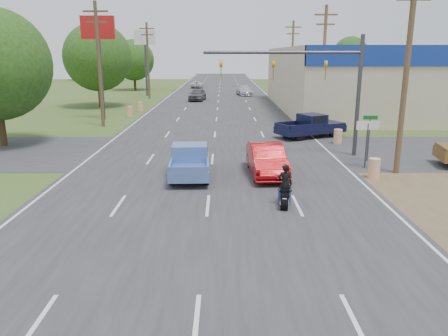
{
  "coord_description": "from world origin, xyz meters",
  "views": [
    {
      "loc": [
        0.61,
        -8.59,
        5.91
      ],
      "look_at": [
        0.65,
        9.05,
        1.3
      ],
      "focal_mm": 35.0,
      "sensor_mm": 36.0,
      "label": 1
    }
  ],
  "objects_px": {
    "rider": "(285,186)",
    "red_convertible": "(267,160)",
    "distant_car_white": "(197,85)",
    "distant_car_grey": "(197,95)",
    "distant_car_silver": "(245,91)",
    "motorcycle": "(285,196)",
    "blue_pickup": "(190,160)",
    "navy_pickup": "(312,126)"
  },
  "relations": [
    {
      "from": "distant_car_silver",
      "to": "motorcycle",
      "type": "bearing_deg",
      "value": -98.94
    },
    {
      "from": "red_convertible",
      "to": "distant_car_grey",
      "type": "bearing_deg",
      "value": 95.8
    },
    {
      "from": "red_convertible",
      "to": "distant_car_grey",
      "type": "height_order",
      "value": "distant_car_grey"
    },
    {
      "from": "rider",
      "to": "blue_pickup",
      "type": "height_order",
      "value": "rider"
    },
    {
      "from": "blue_pickup",
      "to": "navy_pickup",
      "type": "xyz_separation_m",
      "value": [
        8.15,
        10.45,
        0.05
      ]
    },
    {
      "from": "rider",
      "to": "navy_pickup",
      "type": "distance_m",
      "value": 15.45
    },
    {
      "from": "navy_pickup",
      "to": "distant_car_grey",
      "type": "xyz_separation_m",
      "value": [
        -9.83,
        25.91,
        -0.07
      ]
    },
    {
      "from": "distant_car_grey",
      "to": "motorcycle",
      "type": "bearing_deg",
      "value": -75.74
    },
    {
      "from": "blue_pickup",
      "to": "distant_car_white",
      "type": "height_order",
      "value": "blue_pickup"
    },
    {
      "from": "motorcycle",
      "to": "distant_car_white",
      "type": "relative_size",
      "value": 0.45
    },
    {
      "from": "navy_pickup",
      "to": "distant_car_silver",
      "type": "xyz_separation_m",
      "value": [
        -3.31,
        33.55,
        -0.17
      ]
    },
    {
      "from": "motorcycle",
      "to": "distant_car_grey",
      "type": "bearing_deg",
      "value": 105.86
    },
    {
      "from": "blue_pickup",
      "to": "motorcycle",
      "type": "bearing_deg",
      "value": -50.18
    },
    {
      "from": "navy_pickup",
      "to": "distant_car_silver",
      "type": "bearing_deg",
      "value": 159.27
    },
    {
      "from": "navy_pickup",
      "to": "blue_pickup",
      "type": "bearing_deg",
      "value": -64.3
    },
    {
      "from": "rider",
      "to": "red_convertible",
      "type": "bearing_deg",
      "value": -78.73
    },
    {
      "from": "motorcycle",
      "to": "blue_pickup",
      "type": "bearing_deg",
      "value": 140.21
    },
    {
      "from": "red_convertible",
      "to": "distant_car_white",
      "type": "bearing_deg",
      "value": 93.82
    },
    {
      "from": "rider",
      "to": "distant_car_silver",
      "type": "distance_m",
      "value": 48.47
    },
    {
      "from": "blue_pickup",
      "to": "navy_pickup",
      "type": "height_order",
      "value": "navy_pickup"
    },
    {
      "from": "distant_car_silver",
      "to": "distant_car_white",
      "type": "bearing_deg",
      "value": 110.09
    },
    {
      "from": "motorcycle",
      "to": "rider",
      "type": "bearing_deg",
      "value": 90.0
    },
    {
      "from": "navy_pickup",
      "to": "distant_car_white",
      "type": "xyz_separation_m",
      "value": [
        -11.16,
        48.19,
        -0.27
      ]
    },
    {
      "from": "distant_car_silver",
      "to": "distant_car_white",
      "type": "relative_size",
      "value": 1.11
    },
    {
      "from": "motorcycle",
      "to": "distant_car_white",
      "type": "height_order",
      "value": "distant_car_white"
    },
    {
      "from": "blue_pickup",
      "to": "rider",
      "type": "bearing_deg",
      "value": -49.92
    },
    {
      "from": "blue_pickup",
      "to": "distant_car_silver",
      "type": "distance_m",
      "value": 44.26
    },
    {
      "from": "blue_pickup",
      "to": "distant_car_silver",
      "type": "relative_size",
      "value": 1.04
    },
    {
      "from": "rider",
      "to": "navy_pickup",
      "type": "bearing_deg",
      "value": -97.33
    },
    {
      "from": "navy_pickup",
      "to": "motorcycle",
      "type": "bearing_deg",
      "value": -41.47
    },
    {
      "from": "rider",
      "to": "distant_car_white",
      "type": "distance_m",
      "value": 63.51
    },
    {
      "from": "distant_car_white",
      "to": "distant_car_grey",
      "type": "bearing_deg",
      "value": 95.65
    },
    {
      "from": "blue_pickup",
      "to": "navy_pickup",
      "type": "relative_size",
      "value": 0.9
    },
    {
      "from": "blue_pickup",
      "to": "distant_car_white",
      "type": "relative_size",
      "value": 1.16
    },
    {
      "from": "distant_car_white",
      "to": "blue_pickup",
      "type": "bearing_deg",
      "value": 95.17
    },
    {
      "from": "red_convertible",
      "to": "navy_pickup",
      "type": "bearing_deg",
      "value": 64.47
    },
    {
      "from": "navy_pickup",
      "to": "distant_car_silver",
      "type": "relative_size",
      "value": 1.16
    },
    {
      "from": "distant_car_grey",
      "to": "rider",
      "type": "bearing_deg",
      "value": -75.73
    },
    {
      "from": "navy_pickup",
      "to": "red_convertible",
      "type": "bearing_deg",
      "value": -49.04
    },
    {
      "from": "distant_car_white",
      "to": "rider",
      "type": "bearing_deg",
      "value": 98.68
    },
    {
      "from": "motorcycle",
      "to": "rider",
      "type": "height_order",
      "value": "rider"
    },
    {
      "from": "rider",
      "to": "navy_pickup",
      "type": "relative_size",
      "value": 0.29
    }
  ]
}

